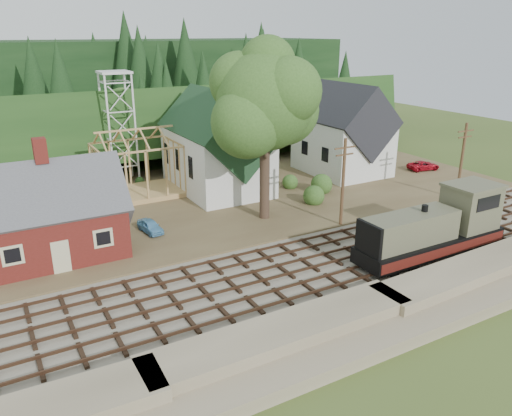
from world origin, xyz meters
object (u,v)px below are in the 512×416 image
locomotive (437,229)px  patio_set (95,230)px  car_red (423,165)px  car_blue (150,226)px  car_green (6,250)px

locomotive → patio_set: locomotive is taller
car_red → patio_set: size_ratio=1.63×
locomotive → car_red: bearing=44.8°
locomotive → car_red: (17.79, 17.68, -1.39)m
car_blue → car_red: 35.71m
car_green → patio_set: bearing=-136.2°
locomotive → car_blue: size_ratio=4.07×
locomotive → car_green: (-28.85, 15.08, -1.29)m
car_blue → locomotive: bearing=-47.4°
car_red → car_blue: bearing=105.8°
car_green → car_red: car_green is taller
locomotive → car_red: locomotive is taller
car_red → locomotive: bearing=145.8°
car_green → car_red: size_ratio=0.99×
car_green → car_red: (46.64, 2.60, -0.10)m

